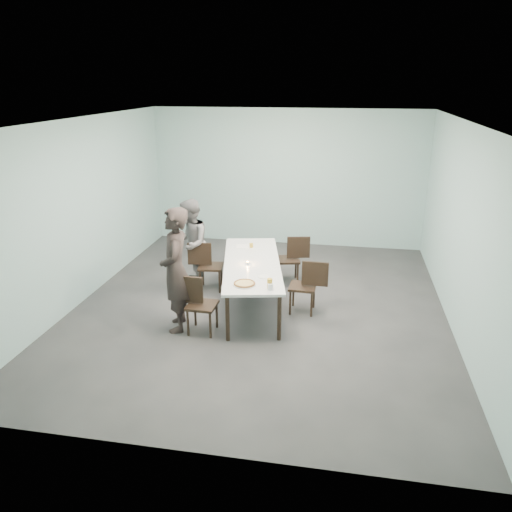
% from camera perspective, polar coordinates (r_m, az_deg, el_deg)
% --- Properties ---
extents(ground, '(7.00, 7.00, 0.00)m').
position_cam_1_polar(ground, '(8.33, 0.37, -5.81)').
color(ground, '#333335').
rests_on(ground, ground).
extents(room_shell, '(6.02, 7.02, 3.01)m').
position_cam_1_polar(room_shell, '(7.69, 0.40, 7.96)').
color(room_shell, '#9DC4C5').
rests_on(room_shell, ground).
extents(table, '(1.41, 2.73, 0.75)m').
position_cam_1_polar(table, '(8.15, -0.47, -1.11)').
color(table, white).
rests_on(table, ground).
extents(chair_near_left, '(0.62, 0.43, 0.87)m').
position_cam_1_polar(chair_near_left, '(7.41, -6.80, -5.07)').
color(chair_near_left, black).
rests_on(chair_near_left, ground).
extents(chair_far_left, '(0.64, 0.48, 0.87)m').
position_cam_1_polar(chair_far_left, '(8.87, -5.72, -0.78)').
color(chair_far_left, black).
rests_on(chair_far_left, ground).
extents(chair_near_right, '(0.62, 0.44, 0.87)m').
position_cam_1_polar(chair_near_right, '(8.01, 5.94, -3.08)').
color(chair_near_right, black).
rests_on(chair_near_right, ground).
extents(chair_far_right, '(0.64, 0.50, 0.87)m').
position_cam_1_polar(chair_far_right, '(9.19, 4.17, -0.00)').
color(chair_far_right, black).
rests_on(chair_far_right, ground).
extents(diner_near, '(0.62, 0.78, 1.87)m').
position_cam_1_polar(diner_near, '(7.39, -9.17, -1.59)').
color(diner_near, black).
rests_on(diner_near, ground).
extents(diner_far, '(0.77, 0.90, 1.60)m').
position_cam_1_polar(diner_far, '(8.96, -7.50, 1.38)').
color(diner_far, slate).
rests_on(diner_far, ground).
extents(pizza, '(0.34, 0.34, 0.04)m').
position_cam_1_polar(pizza, '(7.25, -1.32, -3.17)').
color(pizza, white).
rests_on(pizza, table).
extents(side_plate, '(0.18, 0.18, 0.01)m').
position_cam_1_polar(side_plate, '(7.54, 0.92, -2.38)').
color(side_plate, white).
rests_on(side_plate, table).
extents(beer_glass, '(0.08, 0.08, 0.15)m').
position_cam_1_polar(beer_glass, '(7.11, 1.57, -3.18)').
color(beer_glass, gold).
rests_on(beer_glass, table).
extents(water_tumbler, '(0.08, 0.08, 0.09)m').
position_cam_1_polar(water_tumbler, '(7.08, 1.64, -3.53)').
color(water_tumbler, silver).
rests_on(water_tumbler, table).
extents(tealight, '(0.06, 0.06, 0.05)m').
position_cam_1_polar(tealight, '(8.05, -0.97, -0.81)').
color(tealight, silver).
rests_on(tealight, table).
extents(amber_tumbler, '(0.07, 0.07, 0.08)m').
position_cam_1_polar(amber_tumbler, '(8.83, -0.55, 1.21)').
color(amber_tumbler, gold).
rests_on(amber_tumbler, table).
extents(menu, '(0.34, 0.28, 0.01)m').
position_cam_1_polar(menu, '(8.91, -1.32, 1.13)').
color(menu, silver).
rests_on(menu, table).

